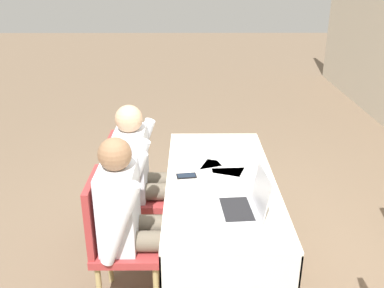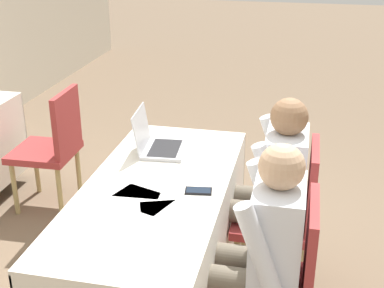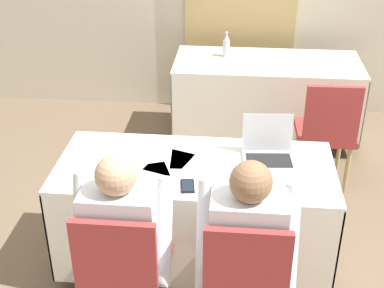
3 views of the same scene
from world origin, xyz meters
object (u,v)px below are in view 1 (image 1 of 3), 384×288
at_px(chair_near_left, 130,188).
at_px(chair_near_right, 117,236).
at_px(person_white_shirt, 132,214).
at_px(laptop, 244,205).
at_px(cell_phone, 186,176).
at_px(person_checkered_shirt, 142,170).

distance_m(chair_near_left, chair_near_right, 0.62).
bearing_deg(chair_near_right, chair_near_left, 0.00).
bearing_deg(person_white_shirt, chair_near_right, 90.00).
bearing_deg(chair_near_left, laptop, -133.60).
height_order(chair_near_left, person_white_shirt, person_white_shirt).
height_order(cell_phone, chair_near_left, chair_near_left).
relative_size(cell_phone, chair_near_right, 0.16).
distance_m(laptop, person_white_shirt, 0.70).
relative_size(cell_phone, person_checkered_shirt, 0.12).
distance_m(cell_phone, chair_near_right, 0.61).
bearing_deg(person_checkered_shirt, chair_near_left, 90.00).
bearing_deg(person_checkered_shirt, person_white_shirt, -180.00).
distance_m(chair_near_left, person_white_shirt, 0.65).
height_order(laptop, chair_near_left, laptop).
distance_m(person_checkered_shirt, person_white_shirt, 0.62).
height_order(chair_near_right, person_white_shirt, person_white_shirt).
xyz_separation_m(laptop, chair_near_left, (-0.74, -0.78, -0.30)).
height_order(chair_near_left, person_checkered_shirt, person_checkered_shirt).
relative_size(cell_phone, chair_near_left, 0.16).
height_order(cell_phone, person_white_shirt, person_white_shirt).
relative_size(cell_phone, person_white_shirt, 0.12).
bearing_deg(chair_near_left, chair_near_right, -180.00).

